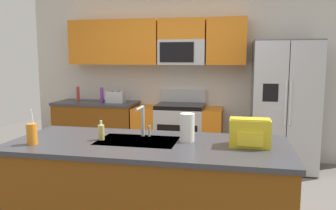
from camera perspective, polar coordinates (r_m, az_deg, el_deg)
The scene contains 14 objects.
ground_plane at distance 3.78m, azimuth -2.41°, elevation -17.24°, with size 9.00×9.00×0.00m, color #66605B.
kitchen_wall_unit at distance 5.49m, azimuth 1.34°, elevation 6.52°, with size 5.20×0.43×2.60m.
back_counter at distance 5.71m, azimuth -11.81°, elevation -3.93°, with size 1.32×0.63×0.90m.
range_oven at distance 5.33m, azimuth 1.69°, elevation -4.70°, with size 1.36×0.61×1.10m.
refrigerator at distance 5.14m, azimuth 18.84°, elevation -0.13°, with size 0.90×0.76×1.85m.
island_counter at distance 3.02m, azimuth -3.43°, elevation -14.53°, with size 2.34×0.98×0.90m.
toaster at distance 5.44m, azimuth -8.78°, elevation 1.33°, with size 0.28×0.16×0.18m.
pepper_mill at distance 5.75m, azimuth -14.85°, elevation 1.79°, with size 0.05×0.05×0.24m, color #B2332D.
bottle_purple at distance 5.56m, azimuth -11.04°, elevation 1.69°, with size 0.06×0.06×0.23m, color purple.
sink_faucet at distance 3.05m, azimuth -4.29°, elevation -2.27°, with size 0.08×0.21×0.28m.
drink_cup_orange at distance 3.01m, azimuth -21.87°, elevation -4.51°, with size 0.08×0.08×0.29m.
soap_dispenser at distance 3.01m, azimuth -11.14°, elevation -4.48°, with size 0.06×0.06×0.17m.
paper_towel_roll at distance 2.90m, azimuth 3.24°, elevation -3.76°, with size 0.12×0.12×0.24m, color white.
backpack at distance 2.81m, azimuth 13.54°, elevation -4.41°, with size 0.32×0.22×0.23m.
Camera 1 is at (0.84, -3.32, 1.61)m, focal length 36.37 mm.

